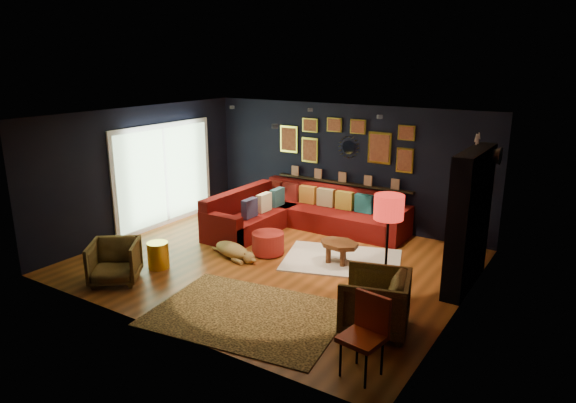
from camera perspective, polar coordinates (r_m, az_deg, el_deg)
The scene contains 20 objects.
floor at distance 9.23m, azimuth -1.66°, elevation -6.79°, with size 6.50×6.50×0.00m, color #924A1C.
room_walls at distance 8.75m, azimuth -1.74°, elevation 2.90°, with size 6.50×6.50×6.50m.
sectional at distance 10.87m, azimuth 1.02°, elevation -1.47°, with size 3.41×2.69×0.86m.
ledge at distance 11.16m, azimuth 6.07°, elevation 2.08°, with size 3.20×0.12×0.04m, color black.
gallery_wall at distance 11.02m, azimuth 6.23°, elevation 6.61°, with size 3.15×0.04×1.02m.
sunburst_mirror at distance 10.99m, azimuth 6.75°, elevation 6.00°, with size 0.47×0.16×0.47m.
fireplace at distance 8.50m, azimuth 19.42°, elevation -2.38°, with size 0.31×1.60×2.20m.
deer_head at distance 8.73m, azimuth 21.11°, elevation 4.89°, with size 0.50×0.28×0.45m.
sliding_door at distance 11.35m, azimuth -13.52°, elevation 2.89°, with size 0.06×2.80×2.20m.
ceiling_spots at distance 9.25m, azimuth 1.04°, elevation 9.68°, with size 3.30×2.50×0.06m.
shag_rug at distance 9.35m, azimuth 6.03°, elevation -6.48°, with size 2.05×1.49×0.03m, color white.
leopard_rug at distance 7.50m, azimuth -4.57°, elevation -12.38°, with size 2.66×1.90×0.02m, color #BB8E45.
coffee_table at distance 9.12m, azimuth 5.69°, elevation -4.95°, with size 0.81×0.66×0.37m.
pouf at distance 9.54m, azimuth -2.24°, elevation -4.60°, with size 0.60×0.60×0.39m, color maroon.
armchair_left at distance 8.80m, azimuth -18.72°, elevation -6.15°, with size 0.74×0.69×0.76m, color #AB8637.
armchair_right at distance 7.02m, azimuth 9.61°, elevation -10.63°, with size 0.86×0.81×0.89m, color #AB8637.
gold_stool at distance 9.22m, azimuth -14.22°, elevation -5.79°, with size 0.37×0.37×0.46m, color yellow.
orange_chair at distance 6.06m, azimuth 8.72°, elevation -13.77°, with size 0.52×0.52×0.96m.
floor_lamp at distance 7.67m, azimuth 11.13°, elevation -1.13°, with size 0.44×0.44×1.60m.
dog at distance 9.44m, azimuth -6.26°, elevation -5.08°, with size 1.14×0.56×0.36m, color tan, non-canonical shape.
Camera 1 is at (4.82, -7.04, 3.53)m, focal length 32.00 mm.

